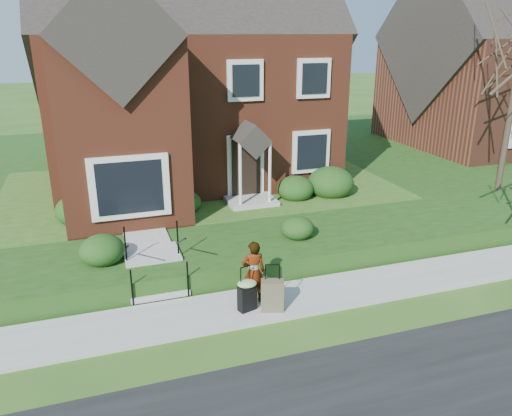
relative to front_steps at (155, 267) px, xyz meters
name	(u,v)px	position (x,y,z in m)	size (l,w,h in m)	color
ground	(273,304)	(2.50, -1.84, -0.47)	(120.00, 120.00, 0.00)	#2D5119
sidewalk	(273,302)	(2.50, -1.84, -0.43)	(60.00, 1.60, 0.08)	#9E9B93
terrace	(272,166)	(6.50, 9.06, -0.17)	(44.00, 20.00, 0.60)	#1B3D10
walkway	(141,219)	(0.00, 3.16, 0.16)	(1.20, 6.00, 0.06)	#9E9B93
main_house	(180,55)	(2.29, 7.76, 4.79)	(10.40, 10.20, 9.40)	brown
neighbour_house	(500,49)	(18.50, 9.16, 4.77)	(9.40, 8.00, 9.20)	brown
front_steps	(155,267)	(0.00, 0.00, 0.00)	(1.40, 2.02, 1.50)	#9E9B93
foundation_shrubs	(237,197)	(3.06, 3.03, 0.60)	(9.93, 4.46, 1.14)	black
woman	(253,272)	(2.06, -1.72, 0.37)	(0.56, 0.37, 1.53)	#999999
suitcase_black	(247,293)	(1.80, -2.04, 0.02)	(0.53, 0.48, 1.08)	black
suitcase_olive	(272,295)	(2.34, -2.23, -0.02)	(0.58, 0.43, 1.11)	brown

